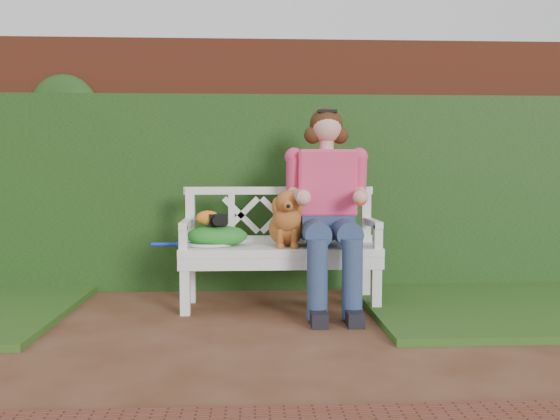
{
  "coord_description": "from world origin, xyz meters",
  "views": [
    {
      "loc": [
        0.24,
        -3.52,
        1.06
      ],
      "look_at": [
        0.45,
        0.96,
        0.75
      ],
      "focal_mm": 38.0,
      "sensor_mm": 36.0,
      "label": 1
    }
  ],
  "objects": [
    {
      "name": "ground",
      "position": [
        0.0,
        0.0,
        0.0
      ],
      "size": [
        60.0,
        60.0,
        0.0
      ],
      "primitive_type": "plane",
      "color": "#4F2917"
    },
    {
      "name": "seated_woman",
      "position": [
        0.81,
        0.94,
        0.78
      ],
      "size": [
        0.67,
        0.89,
        1.57
      ],
      "primitive_type": null,
      "rotation": [
        0.0,
        0.0,
        -0.01
      ],
      "color": "#DC3E3A",
      "rests_on": "ground"
    },
    {
      "name": "garden_bench",
      "position": [
        0.45,
        0.96,
        0.24
      ],
      "size": [
        1.59,
        0.62,
        0.48
      ],
      "primitive_type": null,
      "rotation": [
        0.0,
        0.0,
        -0.01
      ],
      "color": "white",
      "rests_on": "ground"
    },
    {
      "name": "green_bag",
      "position": [
        -0.02,
        0.97,
        0.56
      ],
      "size": [
        0.57,
        0.52,
        0.16
      ],
      "primitive_type": null,
      "rotation": [
        0.0,
        0.0,
        0.43
      ],
      "color": "#20671B",
      "rests_on": "garden_bench"
    },
    {
      "name": "dog",
      "position": [
        0.5,
        0.9,
        0.69
      ],
      "size": [
        0.39,
        0.46,
        0.43
      ],
      "primitive_type": null,
      "rotation": [
        0.0,
        0.0,
        -0.3
      ],
      "color": "#A8732A",
      "rests_on": "garden_bench"
    },
    {
      "name": "brick_wall",
      "position": [
        0.0,
        1.9,
        1.1
      ],
      "size": [
        10.0,
        0.3,
        2.2
      ],
      "primitive_type": "cube",
      "color": "brown",
      "rests_on": "ground"
    },
    {
      "name": "tennis_racket",
      "position": [
        -0.11,
        0.94,
        0.5
      ],
      "size": [
        0.68,
        0.46,
        0.03
      ],
      "primitive_type": null,
      "rotation": [
        0.0,
        0.0,
        -0.35
      ],
      "color": "white",
      "rests_on": "garden_bench"
    },
    {
      "name": "ivy_hedge",
      "position": [
        0.0,
        1.68,
        0.85
      ],
      "size": [
        10.0,
        0.18,
        1.7
      ],
      "primitive_type": "cube",
      "color": "#2A551C",
      "rests_on": "ground"
    },
    {
      "name": "camera_item",
      "position": [
        -0.02,
        0.93,
        0.68
      ],
      "size": [
        0.15,
        0.13,
        0.09
      ],
      "primitive_type": "cube",
      "rotation": [
        0.0,
        0.0,
        0.23
      ],
      "color": "black",
      "rests_on": "green_bag"
    },
    {
      "name": "baseball_glove",
      "position": [
        -0.09,
        0.96,
        0.69
      ],
      "size": [
        0.19,
        0.16,
        0.11
      ],
      "primitive_type": "ellipsoid",
      "rotation": [
        0.0,
        0.0,
        -0.16
      ],
      "color": "orange",
      "rests_on": "green_bag"
    },
    {
      "name": "grass_right",
      "position": [
        2.4,
        0.9,
        0.03
      ],
      "size": [
        2.6,
        2.0,
        0.05
      ],
      "primitive_type": "cube",
      "color": "#29521E",
      "rests_on": "ground"
    }
  ]
}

